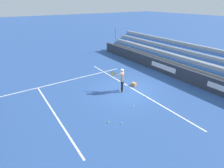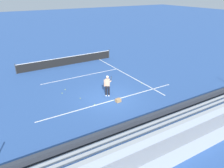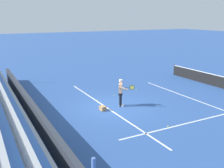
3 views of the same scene
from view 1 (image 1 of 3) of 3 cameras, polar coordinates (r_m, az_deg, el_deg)
The scene contains 13 objects.
ground_plane at distance 13.26m, azimuth 4.79°, elevation -1.90°, with size 160.00×160.00×0.00m, color #2D5193.
court_baseline_white at distance 13.55m, azimuth 6.45°, elevation -1.34°, with size 12.00×0.10×0.01m, color white.
court_sideline_white at distance 14.96m, azimuth -17.54°, elevation 0.26°, with size 0.10×12.00×0.01m, color white.
court_service_line_white at distance 11.13m, azimuth -18.33°, elevation -9.10°, with size 8.22×0.10×0.01m, color white.
back_wall_sponsor_board at distance 16.39m, azimuth 18.72°, elevation 4.38°, with size 20.94×0.25×1.10m.
bleacher_stand at distance 17.77m, azimuth 22.48°, elevation 5.99°, with size 19.90×2.40×2.95m.
tennis_player at distance 12.68m, azimuth 3.26°, elevation 1.29°, with size 0.96×0.83×1.71m.
ball_box_cardboard at distance 13.90m, azimuth 7.22°, elevation -0.08°, with size 0.40×0.30×0.26m, color #A87F51.
tennis_ball_far_left at distance 15.83m, azimuth -6.96°, elevation 2.84°, with size 0.07×0.07×0.07m, color #CCE533.
tennis_ball_by_box at distance 11.26m, azimuth 6.98°, elevation -7.21°, with size 0.07×0.07×0.07m, color #CCE533.
tennis_ball_on_baseline at distance 12.50m, azimuth 10.89°, elevation -3.97°, with size 0.07×0.07×0.07m, color #CCE533.
tennis_ball_toward_net at distance 9.87m, azimuth -1.14°, elevation -12.32°, with size 0.07×0.07×0.07m, color #CCE533.
tennis_ball_midcourt at distance 9.81m, azimuth 3.05°, elevation -12.63°, with size 0.07×0.07×0.07m, color #CCE533.
Camera 1 is at (-9.11, 7.47, 6.08)m, focal length 28.00 mm.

